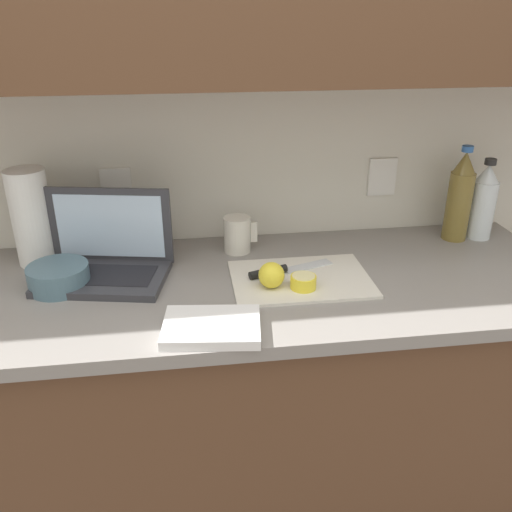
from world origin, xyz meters
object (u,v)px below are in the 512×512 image
object	(u,v)px
laptop	(106,256)
bottle_oil_tall	(483,202)
bottle_green_soda	(460,197)
bowl_white	(59,277)
paper_towel_roll	(32,218)
lemon_whole_beside	(271,275)
measuring_cup	(238,234)
lemon_half_cut	(303,282)
cutting_board	(301,279)
knife	(277,271)

from	to	relation	value
laptop	bottle_oil_tall	world-z (taller)	bottle_oil_tall
laptop	bottle_green_soda	size ratio (longest dim) A/B	1.25
bottle_green_soda	bottle_oil_tall	size ratio (longest dim) A/B	1.17
bowl_white	paper_towel_roll	xyz separation A→B (m)	(-0.09, 0.17, 0.11)
lemon_whole_beside	measuring_cup	world-z (taller)	measuring_cup
lemon_half_cut	measuring_cup	bearing A→B (deg)	117.41
laptop	paper_towel_roll	distance (m)	0.25
laptop	bowl_white	distance (m)	0.13
bowl_white	laptop	bearing A→B (deg)	27.34
lemon_whole_beside	measuring_cup	xyz separation A→B (m)	(-0.06, 0.26, 0.01)
laptop	lemon_whole_beside	bearing A→B (deg)	-7.39
paper_towel_roll	bottle_oil_tall	bearing A→B (deg)	0.04
cutting_board	lemon_whole_beside	size ratio (longest dim) A/B	5.44
bottle_green_soda	bowl_white	bearing A→B (deg)	-171.60
knife	bottle_oil_tall	bearing A→B (deg)	-3.19
lemon_whole_beside	knife	bearing A→B (deg)	68.57
knife	lemon_half_cut	world-z (taller)	lemon_half_cut
cutting_board	bottle_oil_tall	distance (m)	0.67
bowl_white	paper_towel_roll	size ratio (longest dim) A/B	0.57
laptop	knife	xyz separation A→B (m)	(0.46, -0.07, -0.04)
laptop	bottle_green_soda	distance (m)	1.07
bottle_oil_tall	measuring_cup	distance (m)	0.78
cutting_board	lemon_whole_beside	xyz separation A→B (m)	(-0.09, -0.04, 0.04)
knife	measuring_cup	world-z (taller)	measuring_cup
lemon_whole_beside	bottle_green_soda	world-z (taller)	bottle_green_soda
knife	measuring_cup	distance (m)	0.21
paper_towel_roll	lemon_whole_beside	bearing A→B (deg)	-22.10
bottle_green_soda	knife	bearing A→B (deg)	-162.87
knife	lemon_half_cut	distance (m)	0.11
knife	bowl_white	world-z (taller)	bowl_white
knife	bottle_oil_tall	size ratio (longest dim) A/B	0.98
measuring_cup	cutting_board	bearing A→B (deg)	-55.51
laptop	measuring_cup	world-z (taller)	laptop
lemon_half_cut	paper_towel_roll	size ratio (longest dim) A/B	0.25
bottle_oil_tall	measuring_cup	bearing A→B (deg)	-179.72
knife	bottle_oil_tall	distance (m)	0.72
laptop	lemon_whole_beside	xyz separation A→B (m)	(0.43, -0.15, -0.01)
bottle_green_soda	paper_towel_roll	xyz separation A→B (m)	(-1.27, -0.00, 0.00)
lemon_half_cut	bottle_oil_tall	world-z (taller)	bottle_oil_tall
laptop	cutting_board	xyz separation A→B (m)	(0.52, -0.11, -0.05)
knife	bottle_green_soda	world-z (taller)	bottle_green_soda
knife	laptop	bearing A→B (deg)	152.69
measuring_cup	bowl_white	size ratio (longest dim) A/B	0.69
bottle_oil_tall	paper_towel_roll	bearing A→B (deg)	-179.96
bottle_oil_tall	paper_towel_roll	xyz separation A→B (m)	(-1.35, -0.00, 0.02)
lemon_half_cut	bottle_oil_tall	size ratio (longest dim) A/B	0.26
bottle_oil_tall	measuring_cup	world-z (taller)	bottle_oil_tall
lemon_half_cut	paper_towel_roll	distance (m)	0.78
measuring_cup	paper_towel_roll	world-z (taller)	paper_towel_roll
knife	bowl_white	bearing A→B (deg)	160.47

